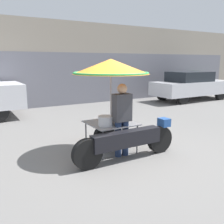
% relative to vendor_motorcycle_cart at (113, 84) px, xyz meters
% --- Properties ---
extents(ground_plane, '(36.00, 36.00, 0.00)m').
position_rel_vendor_motorcycle_cart_xyz_m(ground_plane, '(0.15, -0.19, -1.53)').
color(ground_plane, slate).
extents(shopfront_building, '(28.00, 2.06, 3.79)m').
position_rel_vendor_motorcycle_cart_xyz_m(shopfront_building, '(0.15, 7.38, 0.35)').
color(shopfront_building, gray).
rests_on(shopfront_building, ground).
extents(vendor_motorcycle_cart, '(2.38, 1.67, 2.06)m').
position_rel_vendor_motorcycle_cart_xyz_m(vendor_motorcycle_cart, '(0.00, 0.00, 0.00)').
color(vendor_motorcycle_cart, black).
rests_on(vendor_motorcycle_cart, ground).
extents(vendor_person, '(0.38, 0.22, 1.56)m').
position_rel_vendor_motorcycle_cart_xyz_m(vendor_person, '(0.04, -0.29, -0.66)').
color(vendor_person, navy).
rests_on(vendor_person, ground).
extents(parked_car, '(4.42, 1.68, 1.49)m').
position_rel_vendor_motorcycle_cart_xyz_m(parked_car, '(7.41, 4.49, -0.76)').
color(parked_car, black).
rests_on(parked_car, ground).
extents(potted_plant, '(0.80, 0.80, 1.01)m').
position_rel_vendor_motorcycle_cart_xyz_m(potted_plant, '(9.72, 5.84, -0.95)').
color(potted_plant, '#2D2D33').
rests_on(potted_plant, ground).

